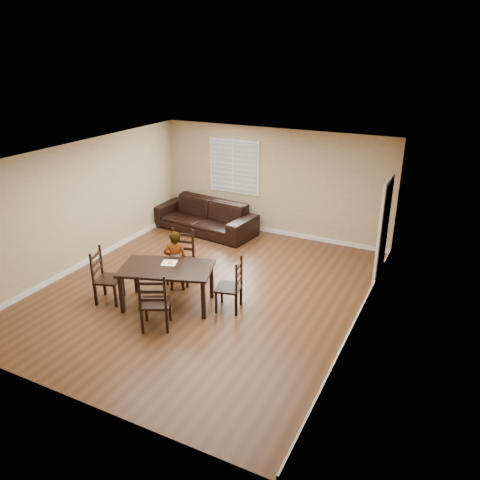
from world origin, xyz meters
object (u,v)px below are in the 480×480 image
at_px(sofa, 204,216).
at_px(donut, 170,262).
at_px(chair_right, 235,287).
at_px(child, 176,261).
at_px(chair_near, 182,257).
at_px(chair_left, 102,278).
at_px(chair_far, 154,306).
at_px(dining_table, 167,271).

bearing_deg(sofa, donut, -61.51).
xyz_separation_m(chair_right, child, (-1.40, 0.17, 0.16)).
distance_m(chair_near, donut, 0.93).
bearing_deg(chair_left, donut, -81.71).
height_order(chair_right, child, child).
bearing_deg(donut, chair_far, -71.24).
relative_size(chair_left, chair_right, 1.04).
distance_m(chair_near, chair_far, 1.95).
xyz_separation_m(chair_left, chair_right, (2.40, 0.81, -0.02)).
distance_m(chair_far, child, 1.50).
bearing_deg(dining_table, chair_near, 89.16).
height_order(child, sofa, child).
bearing_deg(dining_table, chair_far, -88.78).
distance_m(chair_left, chair_right, 2.54).
distance_m(chair_far, chair_right, 1.52).
relative_size(chair_near, chair_far, 1.02).
relative_size(child, donut, 13.88).
distance_m(donut, sofa, 3.68).
distance_m(chair_left, child, 1.41).
xyz_separation_m(chair_left, child, (1.01, 0.98, 0.15)).
relative_size(chair_right, donut, 11.31).
bearing_deg(sofa, chair_left, -80.35).
bearing_deg(chair_near, donut, -82.93).
distance_m(chair_near, chair_left, 1.67).
distance_m(chair_left, sofa, 4.02).
distance_m(chair_far, sofa, 4.73).
relative_size(chair_left, child, 0.84).
height_order(chair_near, chair_far, chair_near).
bearing_deg(dining_table, sofa, 91.55).
relative_size(chair_far, chair_left, 1.02).
bearing_deg(child, chair_far, 77.52).
bearing_deg(chair_left, chair_far, -124.47).
height_order(dining_table, sofa, sofa).
bearing_deg(chair_right, donut, -93.78).
xyz_separation_m(child, donut, (0.15, -0.39, 0.17)).
bearing_deg(chair_far, sofa, -96.86).
bearing_deg(dining_table, donut, 83.66).
xyz_separation_m(chair_far, chair_right, (0.90, 1.23, -0.02)).
height_order(child, donut, child).
bearing_deg(child, sofa, -101.37).
distance_m(chair_right, child, 1.42).
bearing_deg(chair_right, chair_far, -49.64).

